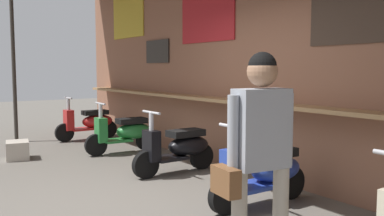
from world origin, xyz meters
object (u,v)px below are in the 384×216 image
shopper_with_handbag (260,142)px  merchandise_crate (18,150)px  scooter_red (90,122)px  scooter_blue (265,172)px  scooter_green (126,132)px  scooter_black (179,147)px

shopper_with_handbag → merchandise_crate: 5.52m
shopper_with_handbag → merchandise_crate: (-5.42, -0.57, -0.87)m
scooter_red → scooter_blue: size_ratio=1.00×
scooter_green → shopper_with_handbag: shopper_with_handbag is taller
scooter_red → scooter_black: size_ratio=1.00×
scooter_green → merchandise_crate: bearing=-14.4°
scooter_blue → shopper_with_handbag: bearing=44.6°
scooter_black → merchandise_crate: (-2.41, -1.81, -0.23)m
merchandise_crate → scooter_green: bearing=72.7°
scooter_green → shopper_with_handbag: (4.85, -1.23, 0.64)m
scooter_green → shopper_with_handbag: bearing=78.7°
scooter_black → scooter_blue: 1.82m
scooter_red → scooter_green: size_ratio=1.00×
scooter_green → scooter_blue: same height
scooter_green → scooter_black: size_ratio=1.00×
scooter_red → shopper_with_handbag: shopper_with_handbag is taller
scooter_red → scooter_blue: bearing=90.7°
scooter_blue → scooter_red: bearing=-89.1°
scooter_red → scooter_black: (3.67, -0.00, 0.00)m
scooter_red → shopper_with_handbag: (6.67, -1.23, 0.64)m
scooter_blue → shopper_with_handbag: shopper_with_handbag is taller
scooter_red → scooter_blue: same height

